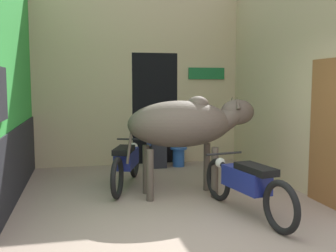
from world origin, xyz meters
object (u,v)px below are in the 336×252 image
Objects in this scene: motorcycle_far at (127,162)px; shopkeeper_seated at (158,138)px; plastic_stool at (179,156)px; cow at (186,124)px; motorcycle_near at (246,183)px.

shopkeeper_seated is at bearing 60.58° from motorcycle_far.
motorcycle_far is at bearing -131.45° from plastic_stool.
shopkeeper_seated is at bearing 90.49° from cow.
cow is 1.00× the size of motorcycle_near.
cow reaches higher than shopkeeper_seated.
plastic_stool is (0.42, 2.14, -0.91)m from cow.
motorcycle_far is (-1.37, 1.81, -0.00)m from motorcycle_near.
motorcycle_near reaches higher than plastic_stool.
cow is 2.36m from plastic_stool.
cow reaches higher than motorcycle_near.
motorcycle_near is at bearing -65.00° from cow.
plastic_stool is (-0.10, 3.25, -0.22)m from motorcycle_near.
motorcycle_far is at bearing -119.42° from shopkeeper_seated.
shopkeeper_seated is 2.95× the size of plastic_stool.
motorcycle_near is 1.04× the size of motorcycle_far.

